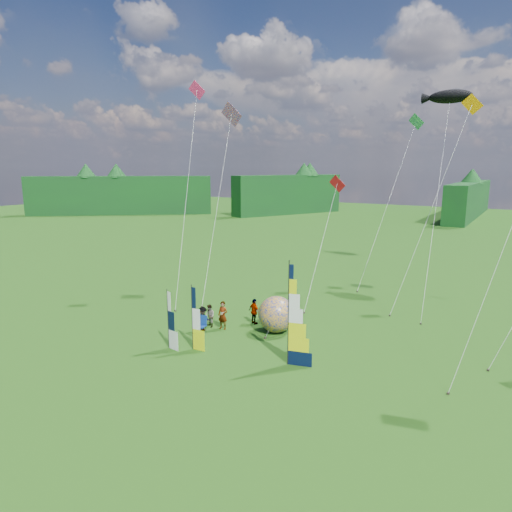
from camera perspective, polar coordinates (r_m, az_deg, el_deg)
The scene contains 17 objects.
ground at distance 23.91m, azimuth -3.10°, elevation -14.92°, with size 220.00×220.00×0.00m, color #36621C.
treeline_ring at distance 22.44m, azimuth -3.20°, elevation -5.71°, with size 210.00×210.00×8.00m, color #0F4613, non-canonical shape.
feather_banner_main at distance 24.34m, azimuth 4.07°, elevation -7.40°, with size 1.48×0.10×5.54m, color black, non-canonical shape.
side_banner_left at distance 26.79m, azimuth -7.98°, elevation -7.74°, with size 1.04×0.10×3.76m, color #D2DE09, non-canonical shape.
side_banner_far at distance 27.22m, azimuth -10.93°, elevation -7.86°, with size 1.02×0.10×3.46m, color white, non-canonical shape.
bol_inflatable at distance 29.49m, azimuth 2.55°, elevation -7.29°, with size 2.35×2.35×2.35m, color navy.
spectator_a at distance 30.10m, azimuth -4.18°, elevation -7.41°, with size 0.68×0.45×1.87m, color #66594C.
spectator_b at distance 30.60m, azimuth -5.82°, elevation -7.47°, with size 0.74×0.36×1.52m, color #66594C.
spectator_c at distance 29.95m, azimuth -6.67°, elevation -7.81°, with size 1.04×0.39×1.61m, color #66594C.
spectator_d at distance 30.97m, azimuth -0.21°, elevation -6.95°, with size 1.03×0.42×1.75m, color #66594C.
camp_chair at distance 29.54m, azimuth -6.97°, elevation -8.55°, with size 0.67×0.67×1.16m, color navy, non-canonical shape.
kite_whale at distance 38.01m, azimuth 21.82°, elevation 8.28°, with size 5.08×16.80×18.23m, color black, non-canonical shape.
kite_rainbow_delta at distance 37.16m, azimuth -4.84°, elevation 7.80°, with size 5.89×11.14×16.70m, color #F9491A, non-canonical shape.
small_kite_red at distance 36.59m, azimuth 8.29°, elevation 2.62°, with size 3.85×11.44×10.29m, color red, non-canonical shape.
small_kite_orange at distance 35.95m, azimuth 21.23°, elevation 6.72°, with size 5.79×10.24×16.38m, color #F49300, non-canonical shape.
small_kite_pink at distance 35.97m, azimuth -8.70°, elevation 8.52°, with size 5.12×8.92×17.84m, color #E32663, non-canonical shape.
small_kite_green at distance 42.15m, azimuth 16.21°, elevation 7.20°, with size 4.63×10.95×15.81m, color #3EAD62, non-canonical shape.
Camera 1 is at (12.31, -17.60, 10.52)m, focal length 32.00 mm.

